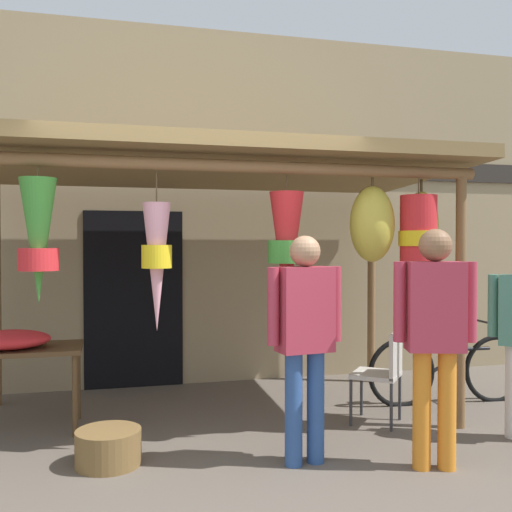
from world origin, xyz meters
name	(u,v)px	position (x,y,z in m)	size (l,w,h in m)	color
ground_plane	(209,462)	(0.00, 0.00, 0.00)	(30.00, 30.00, 0.00)	#60564C
shop_facade	(171,207)	(0.00, 2.60, 2.06)	(11.82, 0.29, 4.13)	#9E8966
market_stall_canopy	(230,188)	(0.36, 0.94, 2.14)	(4.60, 2.29, 2.48)	brown
display_table	(12,358)	(-1.53, 1.10, 0.64)	(1.17, 0.62, 0.73)	brown
flower_heap_on_table	(10,340)	(-1.53, 1.02, 0.82)	(0.69, 0.48, 0.16)	red
folding_chair	(384,369)	(1.69, 0.51, 0.50)	(0.56, 0.56, 0.84)	beige
wicker_basket_by_table	(108,447)	(-0.73, 0.12, 0.13)	(0.48, 0.48, 0.26)	brown
parked_bicycle	(449,369)	(2.65, 0.97, 0.35)	(1.75, 0.44, 0.92)	black
vendor_in_orange	(435,327)	(1.56, -0.54, 1.03)	(0.57, 0.32, 1.74)	orange
shopper_by_bananas	(305,329)	(0.68, -0.22, 1.00)	(0.59, 0.27, 1.69)	#2D5193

